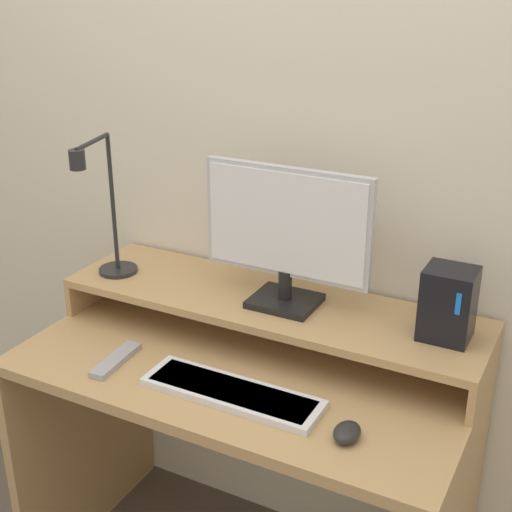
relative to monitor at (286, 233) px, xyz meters
name	(u,v)px	position (x,y,z in m)	size (l,w,h in m)	color
wall_back	(304,149)	(-0.05, 0.20, 0.17)	(6.00, 0.05, 2.50)	beige
desk	(245,436)	(-0.05, -0.14, -0.55)	(1.16, 0.62, 0.77)	tan
monitor_shelf	(270,305)	(-0.05, 0.01, -0.22)	(1.16, 0.32, 0.12)	tan
monitor	(286,233)	(0.00, 0.00, 0.00)	(0.45, 0.15, 0.37)	black
desk_lamp	(105,222)	(-0.51, -0.09, -0.03)	(0.12, 0.25, 0.41)	black
router_dock	(448,304)	(0.42, 0.02, -0.11)	(0.12, 0.11, 0.18)	black
keyboard	(232,392)	(0.00, -0.29, -0.31)	(0.44, 0.13, 0.02)	silver
mouse	(347,432)	(0.30, -0.32, -0.30)	(0.06, 0.08, 0.03)	black
remote_control	(116,360)	(-0.34, -0.30, -0.31)	(0.06, 0.18, 0.02)	#99999E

